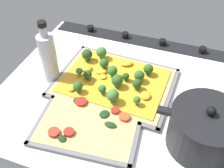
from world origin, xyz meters
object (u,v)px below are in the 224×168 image
object	(u,v)px
broccoli_pizza	(113,79)
oil_bottle	(48,57)
veggie_pizza_back	(89,122)
cooking_pot	(204,130)
baking_tray_back	(89,124)
baking_tray_front	(114,83)

from	to	relation	value
broccoli_pizza	oil_bottle	size ratio (longest dim) A/B	1.68
oil_bottle	veggie_pizza_back	bearing A→B (deg)	143.85
broccoli_pizza	oil_bottle	xyz separation A→B (cm)	(20.84, 4.48, 7.15)
broccoli_pizza	cooking_pot	distance (cm)	34.35
baking_tray_back	oil_bottle	size ratio (longest dim) A/B	1.43
baking_tray_front	broccoli_pizza	bearing A→B (deg)	-18.13
broccoli_pizza	cooking_pot	world-z (taller)	cooking_pot
veggie_pizza_back	cooking_pot	xyz separation A→B (cm)	(-31.35, -4.21, 5.08)
baking_tray_front	broccoli_pizza	world-z (taller)	broccoli_pizza
cooking_pot	veggie_pizza_back	bearing A→B (deg)	7.65
baking_tray_front	oil_bottle	bearing A→B (deg)	11.34
baking_tray_back	cooking_pot	distance (cm)	32.09
veggie_pizza_back	cooking_pot	bearing A→B (deg)	-172.35
baking_tray_front	cooking_pot	bearing A→B (deg)	153.80
cooking_pot	oil_bottle	size ratio (longest dim) A/B	1.16
veggie_pizza_back	cooking_pot	world-z (taller)	cooking_pot
baking_tray_back	baking_tray_front	bearing A→B (deg)	-93.57
broccoli_pizza	cooking_pot	size ratio (longest dim) A/B	1.45
veggie_pizza_back	cooking_pot	size ratio (longest dim) A/B	1.13
cooking_pot	oil_bottle	world-z (taller)	oil_bottle
baking_tray_back	veggie_pizza_back	world-z (taller)	veggie_pizza_back
oil_bottle	broccoli_pizza	bearing A→B (deg)	-167.86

